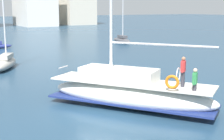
{
  "coord_description": "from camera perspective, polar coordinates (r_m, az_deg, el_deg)",
  "views": [
    {
      "loc": [
        -8.24,
        -15.59,
        5.49
      ],
      "look_at": [
        1.73,
        1.04,
        1.8
      ],
      "focal_mm": 52.69,
      "sensor_mm": 36.0,
      "label": 1
    }
  ],
  "objects": [
    {
      "name": "ground_plane",
      "position": [
        18.47,
        -2.97,
        -6.54
      ],
      "size": [
        400.0,
        400.0,
        0.0
      ],
      "primitive_type": "plane",
      "color": "navy"
    },
    {
      "name": "moored_cutter_left",
      "position": [
        51.91,
        1.7,
        5.29
      ],
      "size": [
        1.61,
        5.15,
        6.76
      ],
      "color": "#4C4C51",
      "rests_on": "ground"
    },
    {
      "name": "moored_cutter_right",
      "position": [
        31.37,
        -18.0,
        1.31
      ],
      "size": [
        3.77,
        5.56,
        9.48
      ],
      "color": "#B7B2A8",
      "rests_on": "ground"
    },
    {
      "name": "main_sailboat",
      "position": [
        18.32,
        3.01,
        -3.75
      ],
      "size": [
        7.32,
        9.32,
        11.82
      ],
      "color": "white",
      "rests_on": "ground"
    }
  ]
}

